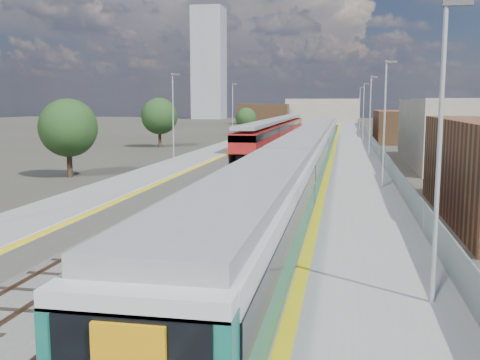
# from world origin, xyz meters

# --- Properties ---
(ground) EXTENTS (320.00, 320.00, 0.00)m
(ground) POSITION_xyz_m (0.00, 50.00, 0.00)
(ground) COLOR #47443A
(ground) RESTS_ON ground
(ballast_bed) EXTENTS (10.50, 155.00, 0.06)m
(ballast_bed) POSITION_xyz_m (-2.25, 52.50, 0.03)
(ballast_bed) COLOR #565451
(ballast_bed) RESTS_ON ground
(tracks) EXTENTS (8.96, 160.00, 0.17)m
(tracks) POSITION_xyz_m (-1.65, 54.18, 0.11)
(tracks) COLOR #4C3323
(tracks) RESTS_ON ground
(platform_right) EXTENTS (4.70, 155.00, 8.52)m
(platform_right) POSITION_xyz_m (5.28, 52.49, 0.54)
(platform_right) COLOR slate
(platform_right) RESTS_ON ground
(platform_left) EXTENTS (4.30, 155.00, 8.52)m
(platform_left) POSITION_xyz_m (-9.05, 52.49, 0.52)
(platform_left) COLOR slate
(platform_left) RESTS_ON ground
(buildings) EXTENTS (72.00, 185.50, 40.00)m
(buildings) POSITION_xyz_m (-18.12, 138.60, 10.70)
(buildings) COLOR brown
(buildings) RESTS_ON ground
(green_train) EXTENTS (2.91, 81.03, 3.20)m
(green_train) POSITION_xyz_m (1.50, 34.93, 2.26)
(green_train) COLOR black
(green_train) RESTS_ON ground
(red_train) EXTENTS (2.83, 57.47, 3.58)m
(red_train) POSITION_xyz_m (-5.50, 69.82, 2.11)
(red_train) COLOR black
(red_train) RESTS_ON ground
(tree_a) EXTENTS (4.72, 4.72, 6.40)m
(tree_a) POSITION_xyz_m (-17.68, 29.66, 4.02)
(tree_a) COLOR #382619
(tree_a) RESTS_ON ground
(tree_b) EXTENTS (4.93, 4.93, 6.68)m
(tree_b) POSITION_xyz_m (-20.39, 60.44, 4.21)
(tree_b) COLOR #382619
(tree_b) RESTS_ON ground
(tree_c) EXTENTS (3.79, 3.79, 5.13)m
(tree_c) POSITION_xyz_m (-13.14, 86.88, 3.22)
(tree_c) COLOR #382619
(tree_c) RESTS_ON ground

